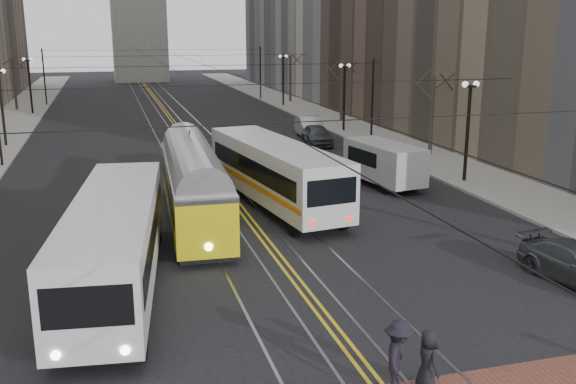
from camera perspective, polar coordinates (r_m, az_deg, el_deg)
ground at (r=17.76m, az=6.64°, el=-15.13°), size 260.00×260.00×0.00m
sidewalk_left at (r=60.54m, az=-24.13°, el=4.83°), size 5.00×140.00×0.15m
sidewalk_right at (r=63.48m, az=3.83°, el=6.42°), size 5.00×140.00×0.15m
streetcar_rails at (r=60.19m, az=-9.83°, el=5.75°), size 4.80×130.00×0.02m
centre_lines at (r=60.19m, az=-9.83°, el=5.75°), size 0.42×130.00×0.01m
lamp_posts at (r=43.83m, az=-7.67°, el=6.40°), size 27.60×57.20×5.60m
street_trees at (r=50.22m, az=-8.75°, el=7.35°), size 31.68×53.28×5.60m
trolley_wires at (r=49.71m, az=-8.73°, el=8.41°), size 25.96×120.00×6.60m
transit_bus at (r=22.67m, az=-15.10°, el=-4.56°), size 4.11×12.79×3.14m
streetcar at (r=29.80m, az=-8.38°, el=0.11°), size 2.97×12.70×2.97m
rear_bus at (r=32.20m, az=-1.19°, el=1.54°), size 4.40×12.57×3.21m
cargo_van at (r=36.76m, az=8.54°, el=2.39°), size 3.00×5.84×2.46m
sedan_grey at (r=49.80m, az=2.59°, el=5.10°), size 2.27×4.74×1.56m
sedan_silver at (r=53.34m, az=1.96°, el=5.79°), size 2.29×5.29×1.69m
pedestrian_a at (r=16.61m, az=12.32°, el=-14.43°), size 0.53×0.79×1.59m
pedestrian_d at (r=16.20m, az=9.76°, el=-14.36°), size 1.22×1.45×1.95m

